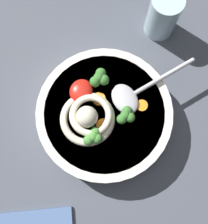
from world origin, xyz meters
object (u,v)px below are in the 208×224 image
at_px(soup_spoon, 131,95).
at_px(soup_bowl, 104,115).
at_px(drinking_glass, 163,15).
at_px(noodle_pile, 88,117).

bearing_deg(soup_spoon, soup_bowl, 180.00).
xyz_separation_m(soup_spoon, drinking_glass, (0.18, -0.00, -0.02)).
bearing_deg(soup_bowl, noodle_pile, 136.44).
height_order(soup_bowl, soup_spoon, soup_spoon).
xyz_separation_m(noodle_pile, drinking_glass, (0.25, -0.06, -0.02)).
bearing_deg(soup_bowl, soup_spoon, -37.68).
distance_m(soup_bowl, drinking_glass, 0.23).
relative_size(noodle_pile, drinking_glass, 1.07).
height_order(soup_spoon, drinking_glass, drinking_glass).
xyz_separation_m(soup_bowl, drinking_glass, (0.23, -0.04, 0.02)).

